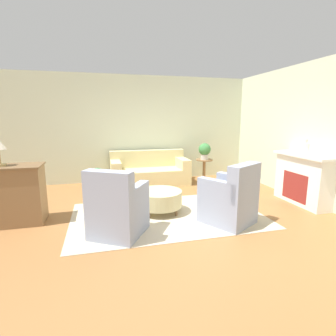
# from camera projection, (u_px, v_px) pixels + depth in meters

# --- Properties ---
(ground_plane) EXTENTS (16.00, 16.00, 0.00)m
(ground_plane) POSITION_uv_depth(u_px,v_px,m) (168.00, 216.00, 4.64)
(ground_plane) COLOR #996638
(wall_back) EXTENTS (9.65, 0.12, 2.80)m
(wall_back) POSITION_uv_depth(u_px,v_px,m) (141.00, 129.00, 7.11)
(wall_back) COLOR beige
(wall_back) RESTS_ON ground_plane
(wall_right) EXTENTS (0.12, 9.92, 2.80)m
(wall_right) POSITION_uv_depth(u_px,v_px,m) (317.00, 134.00, 5.12)
(wall_right) COLOR beige
(wall_right) RESTS_ON ground_plane
(rug) EXTENTS (3.29, 2.06, 0.01)m
(rug) POSITION_uv_depth(u_px,v_px,m) (168.00, 215.00, 4.64)
(rug) COLOR beige
(rug) RESTS_ON ground_plane
(couch) EXTENTS (1.97, 0.89, 0.85)m
(couch) POSITION_uv_depth(u_px,v_px,m) (150.00, 172.00, 6.82)
(couch) COLOR beige
(couch) RESTS_ON ground_plane
(armchair_left) EXTENTS (0.97, 0.99, 1.01)m
(armchair_left) POSITION_uv_depth(u_px,v_px,m) (117.00, 210.00, 3.79)
(armchair_left) COLOR #8E99B2
(armchair_left) RESTS_ON rug
(armchair_right) EXTENTS (0.97, 0.99, 1.01)m
(armchair_right) POSITION_uv_depth(u_px,v_px,m) (231.00, 200.00, 4.23)
(armchair_right) COLOR #8E99B2
(armchair_right) RESTS_ON rug
(ottoman_table) EXTENTS (0.81, 0.81, 0.40)m
(ottoman_table) POSITION_uv_depth(u_px,v_px,m) (160.00, 198.00, 4.74)
(ottoman_table) COLOR beige
(ottoman_table) RESTS_ON rug
(side_table) EXTENTS (0.45, 0.45, 0.61)m
(side_table) POSITION_uv_depth(u_px,v_px,m) (204.00, 167.00, 7.03)
(side_table) COLOR olive
(side_table) RESTS_ON ground_plane
(fireplace) EXTENTS (0.44, 1.31, 1.01)m
(fireplace) POSITION_uv_depth(u_px,v_px,m) (303.00, 178.00, 5.21)
(fireplace) COLOR white
(fireplace) RESTS_ON ground_plane
(dresser) EXTENTS (1.20, 0.56, 0.97)m
(dresser) POSITION_uv_depth(u_px,v_px,m) (4.00, 195.00, 4.19)
(dresser) COLOR olive
(dresser) RESTS_ON ground_plane
(vase_mantel_near) EXTENTS (0.15, 0.15, 0.29)m
(vase_mantel_near) POSITION_uv_depth(u_px,v_px,m) (305.00, 148.00, 5.09)
(vase_mantel_near) COLOR silver
(vase_mantel_near) RESTS_ON fireplace
(potted_plant_on_side_table) EXTENTS (0.32, 0.32, 0.43)m
(potted_plant_on_side_table) POSITION_uv_depth(u_px,v_px,m) (205.00, 150.00, 6.94)
(potted_plant_on_side_table) COLOR beige
(potted_plant_on_side_table) RESTS_ON side_table
(potted_plant_floor) EXTENTS (0.37, 0.37, 0.56)m
(potted_plant_floor) POSITION_uv_depth(u_px,v_px,m) (98.00, 179.00, 6.11)
(potted_plant_floor) COLOR beige
(potted_plant_floor) RESTS_ON ground_plane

